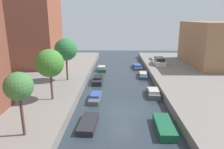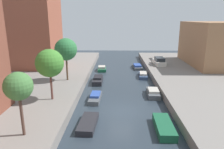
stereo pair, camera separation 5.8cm
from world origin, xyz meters
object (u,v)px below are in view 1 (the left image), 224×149
(parked_car, at_px, (159,61))
(moored_boat_left_5, at_px, (102,69))
(street_tree_3, at_px, (66,50))
(street_tree_1, at_px, (19,87))
(street_tree_2, at_px, (50,63))
(moored_boat_left_2, at_px, (88,123))
(moored_boat_right_3, at_px, (153,93))
(moored_boat_right_5, at_px, (137,67))
(moored_boat_right_2, at_px, (164,127))
(moored_boat_left_4, at_px, (98,80))
(moored_boat_left_3, at_px, (95,97))
(low_block_right, at_px, (217,44))
(moored_boat_right_4, at_px, (143,75))

(parked_car, height_order, moored_boat_left_5, parked_car)
(street_tree_3, bearing_deg, street_tree_1, -90.00)
(street_tree_2, distance_m, moored_boat_left_2, 7.51)
(parked_car, xyz_separation_m, moored_boat_right_3, (-3.35, -13.65, -1.21))
(moored_boat_right_3, bearing_deg, street_tree_2, -161.26)
(moored_boat_left_2, xyz_separation_m, moored_boat_right_5, (6.56, 22.54, 0.06))
(moored_boat_left_2, bearing_deg, street_tree_2, 137.98)
(moored_boat_right_3, bearing_deg, moored_boat_right_2, -93.25)
(moored_boat_left_4, bearing_deg, parked_car, 37.40)
(moored_boat_left_3, distance_m, moored_boat_right_5, 17.58)
(parked_car, bearing_deg, moored_boat_right_3, -103.81)
(moored_boat_left_5, bearing_deg, moored_boat_right_3, -59.82)
(moored_boat_left_3, xyz_separation_m, moored_boat_right_2, (6.66, -6.78, 0.01))
(moored_boat_right_3, bearing_deg, moored_boat_left_3, -167.17)
(low_block_right, height_order, moored_boat_right_4, low_block_right)
(street_tree_1, distance_m, moored_boat_right_2, 12.20)
(moored_boat_right_2, bearing_deg, moored_boat_right_4, 89.20)
(street_tree_3, bearing_deg, moored_boat_right_3, -15.84)
(street_tree_2, bearing_deg, moored_boat_left_3, 27.47)
(street_tree_3, height_order, moored_boat_right_4, street_tree_3)
(moored_boat_left_2, xyz_separation_m, moored_boat_left_4, (-0.28, 13.22, 0.14))
(moored_boat_right_3, bearing_deg, moored_boat_left_2, -132.46)
(street_tree_1, height_order, moored_boat_left_5, street_tree_1)
(moored_boat_left_2, bearing_deg, moored_boat_right_2, -4.82)
(low_block_right, xyz_separation_m, moored_boat_right_4, (-14.16, -5.65, -4.54))
(moored_boat_left_2, bearing_deg, low_block_right, 46.21)
(moored_boat_left_2, distance_m, moored_boat_left_5, 20.47)
(low_block_right, xyz_separation_m, moored_boat_left_2, (-21.10, -22.01, -4.61))
(moored_boat_left_4, xyz_separation_m, moored_boat_right_2, (6.98, -13.79, -0.06))
(street_tree_2, bearing_deg, moored_boat_right_3, 18.74)
(street_tree_2, bearing_deg, parked_car, 49.71)
(street_tree_3, distance_m, moored_boat_left_3, 8.25)
(street_tree_3, xyz_separation_m, parked_car, (14.89, 10.38, -3.72))
(parked_car, xyz_separation_m, moored_boat_right_2, (-3.83, -22.05, -1.24))
(low_block_right, xyz_separation_m, moored_boat_left_4, (-21.38, -8.78, -4.48))
(moored_boat_right_3, bearing_deg, parked_car, 76.19)
(moored_boat_left_4, bearing_deg, moored_boat_left_2, -88.78)
(parked_car, bearing_deg, moored_boat_left_5, -174.54)
(street_tree_1, height_order, moored_boat_right_5, street_tree_1)
(parked_car, bearing_deg, moored_boat_right_5, 165.12)
(moored_boat_right_5, bearing_deg, moored_boat_left_4, -126.28)
(parked_car, distance_m, moored_boat_left_2, 23.96)
(moored_boat_left_4, height_order, moored_boat_right_2, moored_boat_left_4)
(street_tree_1, xyz_separation_m, moored_boat_left_5, (4.19, 23.64, -4.43))
(parked_car, bearing_deg, street_tree_1, -121.11)
(moored_boat_left_4, relative_size, moored_boat_right_2, 1.00)
(street_tree_1, relative_size, street_tree_3, 0.83)
(street_tree_3, bearing_deg, parked_car, 34.88)
(street_tree_3, relative_size, moored_boat_left_5, 1.89)
(street_tree_1, relative_size, moored_boat_right_2, 1.20)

